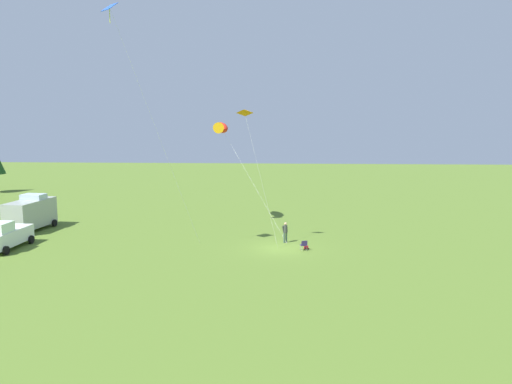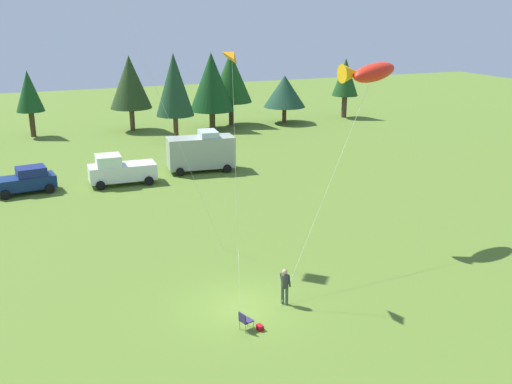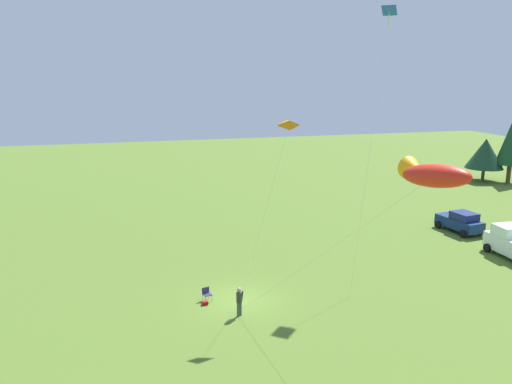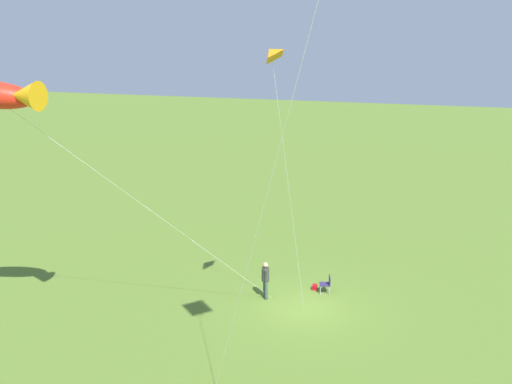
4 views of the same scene
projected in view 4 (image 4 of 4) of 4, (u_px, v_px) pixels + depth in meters
ground_plane at (305, 309)px, 26.05m from camera, size 160.00×160.00×0.00m
person_kite_flyer at (265, 277)px, 26.79m from camera, size 0.49×0.54×1.74m
folding_chair at (327, 283)px, 27.52m from camera, size 0.59×0.59×0.82m
backpack_on_grass at (315, 287)px, 27.99m from camera, size 0.26×0.35×0.22m
kite_delta_orange at (269, 55)px, 20.90m from camera, size 1.24×3.24×11.23m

